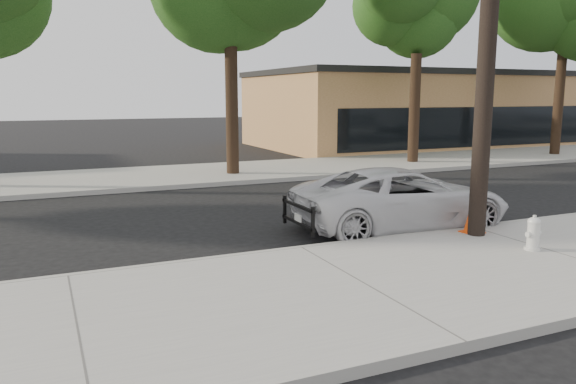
% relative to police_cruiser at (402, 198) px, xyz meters
% --- Properties ---
extents(ground, '(120.00, 120.00, 0.00)m').
position_rel_police_cruiser_xyz_m(ground, '(-2.93, 1.09, -0.67)').
color(ground, black).
rests_on(ground, ground).
extents(near_sidewalk, '(90.00, 4.40, 0.15)m').
position_rel_police_cruiser_xyz_m(near_sidewalk, '(-2.93, -3.21, -0.59)').
color(near_sidewalk, gray).
rests_on(near_sidewalk, ground).
extents(far_sidewalk, '(90.00, 5.00, 0.15)m').
position_rel_police_cruiser_xyz_m(far_sidewalk, '(-2.93, 9.59, -0.59)').
color(far_sidewalk, gray).
rests_on(far_sidewalk, ground).
extents(curb_near, '(90.00, 0.12, 0.16)m').
position_rel_police_cruiser_xyz_m(curb_near, '(-2.93, -1.01, -0.59)').
color(curb_near, '#9E9B93').
rests_on(curb_near, ground).
extents(building_main, '(18.00, 10.00, 4.00)m').
position_rel_police_cruiser_xyz_m(building_main, '(13.07, 17.09, 1.33)').
color(building_main, '#A37143').
rests_on(building_main, ground).
extents(tree_d, '(4.50, 4.35, 8.75)m').
position_rel_police_cruiser_xyz_m(tree_d, '(7.27, 9.04, 5.70)').
color(tree_d, black).
rests_on(tree_d, far_sidewalk).
extents(tree_e, '(4.80, 4.65, 9.25)m').
position_rel_police_cruiser_xyz_m(tree_e, '(15.28, 8.83, 6.03)').
color(tree_e, black).
rests_on(tree_e, far_sidewalk).
extents(police_cruiser, '(4.94, 2.52, 1.34)m').
position_rel_police_cruiser_xyz_m(police_cruiser, '(0.00, 0.00, 0.00)').
color(police_cruiser, silver).
rests_on(police_cruiser, ground).
extents(fire_hydrant, '(0.31, 0.29, 0.60)m').
position_rel_police_cruiser_xyz_m(fire_hydrant, '(0.80, -2.90, -0.23)').
color(fire_hydrant, silver).
rests_on(fire_hydrant, near_sidewalk).
extents(traffic_cone, '(0.43, 0.43, 0.76)m').
position_rel_police_cruiser_xyz_m(traffic_cone, '(0.71, -1.45, -0.15)').
color(traffic_cone, '#FD4D0D').
rests_on(traffic_cone, near_sidewalk).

